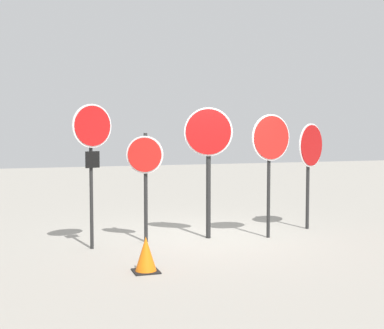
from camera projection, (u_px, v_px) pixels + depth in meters
The scene contains 7 objects.
ground_plane at pixel (208, 238), 10.12m from camera, with size 40.00×40.00×0.00m, color gray.
stop_sign_0 at pixel (92, 141), 9.06m from camera, with size 0.70×0.30×2.49m.
stop_sign_1 at pixel (145, 165), 9.63m from camera, with size 0.62×0.32×1.99m.
stop_sign_2 at pixel (208, 146), 9.96m from camera, with size 0.85×0.36×2.47m.
stop_sign_3 at pixel (271, 147), 10.02m from camera, with size 0.86×0.21×2.34m.
stop_sign_4 at pixel (310, 153), 10.93m from camera, with size 0.79×0.46×2.18m.
traffic_cone_0 at pixel (146, 255), 7.71m from camera, with size 0.37×0.37×0.52m.
Camera 1 is at (-3.38, -9.42, 2.07)m, focal length 50.00 mm.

